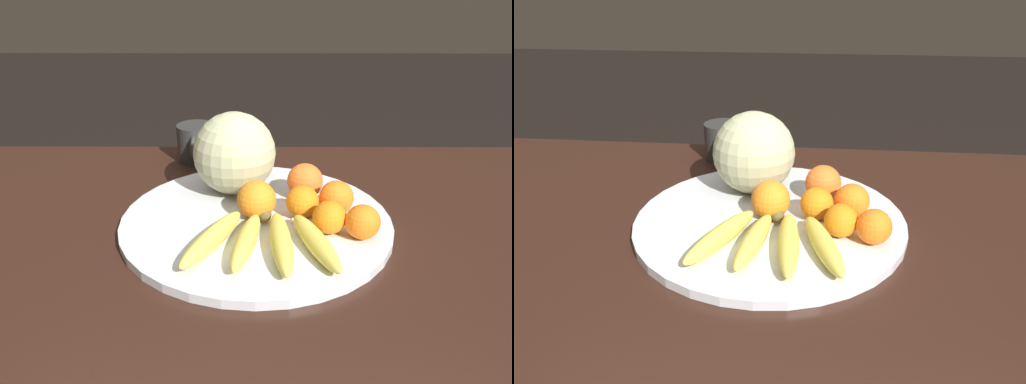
# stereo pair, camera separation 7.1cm
# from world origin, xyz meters

# --- Properties ---
(kitchen_table) EXTENTS (1.69, 0.90, 0.73)m
(kitchen_table) POSITION_xyz_m (0.00, 0.00, 0.64)
(kitchen_table) COLOR black
(kitchen_table) RESTS_ON ground_plane
(fruit_bowl) EXTENTS (0.47, 0.47, 0.02)m
(fruit_bowl) POSITION_xyz_m (0.01, -0.05, 0.74)
(fruit_bowl) COLOR silver
(fruit_bowl) RESTS_ON kitchen_table
(melon) EXTENTS (0.16, 0.16, 0.16)m
(melon) POSITION_xyz_m (0.06, -0.16, 0.82)
(melon) COLOR #B2B789
(melon) RESTS_ON fruit_bowl
(banana_bunch) EXTENTS (0.26, 0.20, 0.03)m
(banana_bunch) POSITION_xyz_m (0.00, 0.06, 0.76)
(banana_bunch) COLOR brown
(banana_bunch) RESTS_ON fruit_bowl
(orange_front_left) EXTENTS (0.06, 0.06, 0.06)m
(orange_front_left) POSITION_xyz_m (-0.07, -0.05, 0.77)
(orange_front_left) COLOR orange
(orange_front_left) RESTS_ON fruit_bowl
(orange_front_right) EXTENTS (0.06, 0.06, 0.06)m
(orange_front_right) POSITION_xyz_m (-0.13, -0.06, 0.77)
(orange_front_right) COLOR orange
(orange_front_right) RESTS_ON fruit_bowl
(orange_mid_center) EXTENTS (0.06, 0.06, 0.06)m
(orange_mid_center) POSITION_xyz_m (-0.11, 0.01, 0.77)
(orange_mid_center) COLOR orange
(orange_mid_center) RESTS_ON fruit_bowl
(orange_back_left) EXTENTS (0.07, 0.07, 0.07)m
(orange_back_left) POSITION_xyz_m (-0.08, -0.13, 0.78)
(orange_back_left) COLOR orange
(orange_back_left) RESTS_ON fruit_bowl
(orange_back_right) EXTENTS (0.07, 0.07, 0.07)m
(orange_back_right) POSITION_xyz_m (0.01, -0.05, 0.78)
(orange_back_right) COLOR orange
(orange_back_right) RESTS_ON fruit_bowl
(orange_top_small) EXTENTS (0.06, 0.06, 0.06)m
(orange_top_small) POSITION_xyz_m (-0.16, 0.02, 0.77)
(orange_top_small) COLOR orange
(orange_top_small) RESTS_ON fruit_bowl
(produce_tag) EXTENTS (0.09, 0.05, 0.00)m
(produce_tag) POSITION_xyz_m (-0.09, -0.03, 0.74)
(produce_tag) COLOR white
(produce_tag) RESTS_ON fruit_bowl
(ceramic_mug) EXTENTS (0.09, 0.12, 0.09)m
(ceramic_mug) POSITION_xyz_m (0.15, -0.35, 0.77)
(ceramic_mug) COLOR #2D2D2D
(ceramic_mug) RESTS_ON kitchen_table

